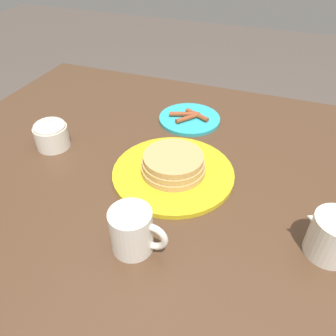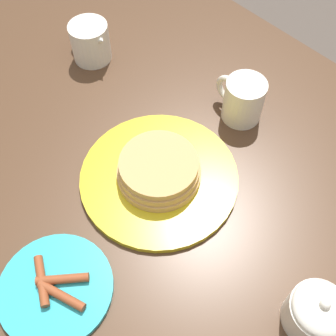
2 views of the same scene
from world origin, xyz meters
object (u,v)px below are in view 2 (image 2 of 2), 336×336
(coffee_mug, at_px, (242,99))
(sugar_bowl, at_px, (317,312))
(pancake_plate, at_px, (159,173))
(side_plate_bacon, at_px, (56,288))
(creamer_pitcher, at_px, (90,41))

(coffee_mug, xyz_separation_m, sugar_bowl, (-0.34, 0.22, -0.01))
(pancake_plate, height_order, coffee_mug, coffee_mug)
(side_plate_bacon, height_order, creamer_pitcher, creamer_pitcher)
(pancake_plate, distance_m, sugar_bowl, 0.34)
(creamer_pitcher, relative_size, sugar_bowl, 1.43)
(coffee_mug, relative_size, sugar_bowl, 1.27)
(creamer_pitcher, bearing_deg, pancake_plate, 162.18)
(pancake_plate, bearing_deg, coffee_mug, -89.19)
(side_plate_bacon, height_order, sugar_bowl, sugar_bowl)
(pancake_plate, bearing_deg, creamer_pitcher, -17.82)
(coffee_mug, bearing_deg, pancake_plate, 90.81)
(creamer_pitcher, distance_m, sugar_bowl, 0.68)
(pancake_plate, distance_m, coffee_mug, 0.22)
(side_plate_bacon, xyz_separation_m, creamer_pitcher, (0.38, -0.36, 0.04))
(side_plate_bacon, relative_size, sugar_bowl, 2.09)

